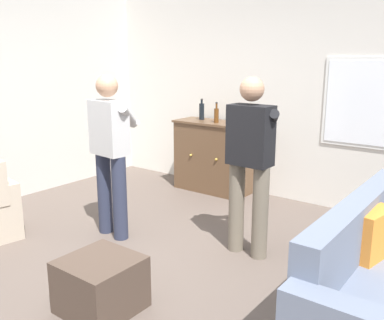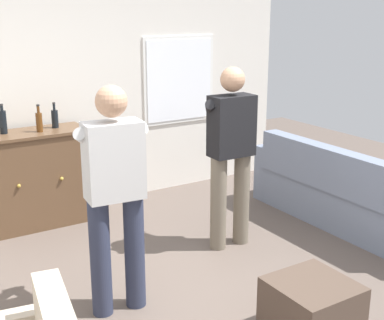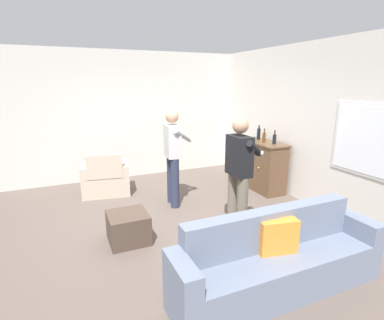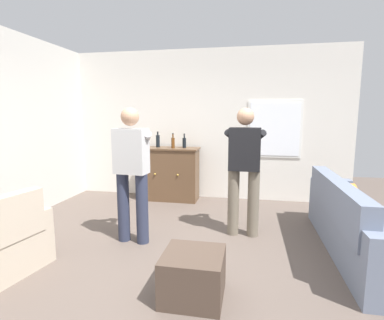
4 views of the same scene
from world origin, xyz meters
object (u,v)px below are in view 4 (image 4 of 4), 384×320
at_px(sideboard_cabinet, 170,174).
at_px(ottoman, 193,275).
at_px(bottle_liquor_amber, 184,142).
at_px(bottle_spirits_clear, 158,141).
at_px(person_standing_right, 244,166).
at_px(couch, 350,225).
at_px(person_standing_left, 132,169).
at_px(bottle_wine_green, 173,142).

xyz_separation_m(sideboard_cabinet, ottoman, (1.01, -2.94, -0.29)).
relative_size(sideboard_cabinet, bottle_liquor_amber, 4.18).
xyz_separation_m(bottle_spirits_clear, person_standing_right, (1.64, -1.50, -0.17)).
bearing_deg(ottoman, couch, 36.72).
relative_size(bottle_spirits_clear, person_standing_right, 0.17).
xyz_separation_m(couch, person_standing_left, (-2.59, -0.19, 0.61)).
height_order(bottle_spirits_clear, person_standing_right, person_standing_right).
bearing_deg(bottle_spirits_clear, bottle_wine_green, -18.28).
height_order(sideboard_cabinet, bottle_spirits_clear, bottle_spirits_clear).
distance_m(sideboard_cabinet, bottle_spirits_clear, 0.66).
bearing_deg(bottle_liquor_amber, person_standing_right, -52.96).
height_order(sideboard_cabinet, person_standing_left, person_standing_left).
bearing_deg(person_standing_left, couch, 4.20).
bearing_deg(person_standing_right, bottle_spirits_clear, 137.50).
bearing_deg(person_standing_left, person_standing_right, 19.37).
distance_m(ottoman, person_standing_right, 1.71).
bearing_deg(person_standing_right, sideboard_cabinet, 134.06).
bearing_deg(couch, ottoman, -143.28).
bearing_deg(bottle_spirits_clear, sideboard_cabinet, -12.84).
relative_size(bottle_liquor_amber, bottle_spirits_clear, 0.89).
distance_m(bottle_wine_green, bottle_liquor_amber, 0.21).
height_order(bottle_wine_green, bottle_liquor_amber, bottle_wine_green).
distance_m(bottle_liquor_amber, person_standing_left, 1.99).
xyz_separation_m(bottle_wine_green, person_standing_right, (1.32, -1.40, -0.16)).
bearing_deg(bottle_wine_green, couch, -33.40).
distance_m(sideboard_cabinet, person_standing_right, 2.06).
bearing_deg(ottoman, sideboard_cabinet, 108.91).
relative_size(couch, ottoman, 4.47).
bearing_deg(ottoman, person_standing_left, 133.29).
relative_size(bottle_wine_green, bottle_liquor_amber, 1.04).
bearing_deg(bottle_wine_green, person_standing_left, -91.12).
relative_size(bottle_wine_green, bottle_spirits_clear, 0.93).
bearing_deg(bottle_liquor_amber, bottle_spirits_clear, 179.11).
bearing_deg(sideboard_cabinet, person_standing_right, -45.94).
bearing_deg(person_standing_left, bottle_liquor_amber, 83.43).
height_order(bottle_spirits_clear, person_standing_left, person_standing_left).
bearing_deg(sideboard_cabinet, person_standing_left, -88.61).
relative_size(bottle_liquor_amber, person_standing_left, 0.16).
bearing_deg(couch, sideboard_cabinet, 146.64).
xyz_separation_m(couch, sideboard_cabinet, (-2.63, 1.73, 0.17)).
relative_size(bottle_wine_green, person_standing_left, 0.16).
bearing_deg(sideboard_cabinet, ottoman, -71.09).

